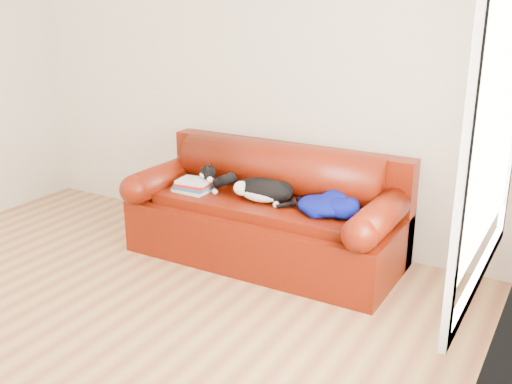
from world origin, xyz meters
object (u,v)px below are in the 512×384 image
(sofa_base, at_px, (265,230))
(blanket, at_px, (327,205))
(book_stack, at_px, (194,186))
(cat, at_px, (263,191))

(sofa_base, xyz_separation_m, blanket, (0.54, -0.07, 0.33))
(book_stack, relative_size, cat, 0.44)
(sofa_base, height_order, blanket, blanket)
(book_stack, bearing_deg, cat, 6.09)
(book_stack, distance_m, blanket, 1.12)
(sofa_base, distance_m, cat, 0.36)
(sofa_base, xyz_separation_m, cat, (0.02, -0.08, 0.35))
(book_stack, bearing_deg, sofa_base, 13.54)
(sofa_base, bearing_deg, book_stack, -166.46)
(book_stack, height_order, blanket, blanket)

